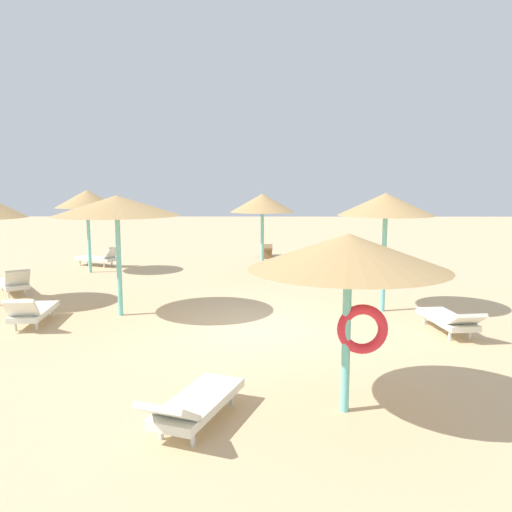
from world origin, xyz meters
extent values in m
plane|color=#D1B284|center=(0.00, 0.00, 0.00)|extent=(80.00, 80.00, 0.00)
cylinder|color=#6BC6BC|center=(1.31, -4.13, 1.06)|extent=(0.12, 0.12, 2.12)
cone|color=tan|center=(1.31, -4.13, 2.26)|extent=(2.72, 2.72, 0.48)
torus|color=red|center=(1.53, -4.13, 1.18)|extent=(0.70, 0.16, 0.70)
cylinder|color=#6BC6BC|center=(-6.05, 7.24, 1.22)|extent=(0.12, 0.12, 2.44)
cone|color=tan|center=(-6.05, 7.24, 2.66)|extent=(2.23, 2.23, 0.63)
cylinder|color=#6BC6BC|center=(-3.28, 1.13, 1.26)|extent=(0.12, 0.12, 2.52)
cone|color=tan|center=(-3.28, 1.13, 2.66)|extent=(2.99, 2.99, 0.48)
cylinder|color=#6BC6BC|center=(3.19, 1.61, 1.25)|extent=(0.12, 0.12, 2.50)
cone|color=tan|center=(3.19, 1.61, 2.68)|extent=(2.35, 2.35, 0.55)
cylinder|color=#6BC6BC|center=(0.19, 7.02, 1.15)|extent=(0.12, 0.12, 2.30)
cone|color=tan|center=(0.19, 7.02, 2.52)|extent=(2.27, 2.27, 0.64)
cube|color=silver|center=(-0.70, -4.47, 0.28)|extent=(1.18, 1.82, 0.12)
cube|color=silver|center=(-0.97, -5.22, 0.48)|extent=(0.78, 0.70, 0.36)
cylinder|color=silver|center=(-0.70, -5.11, 0.11)|extent=(0.06, 0.06, 0.22)
cylinder|color=silver|center=(-1.11, -4.96, 0.11)|extent=(0.06, 0.06, 0.22)
cylinder|color=silver|center=(-0.29, -3.98, 0.11)|extent=(0.06, 0.06, 0.22)
cylinder|color=silver|center=(-0.70, -3.83, 0.11)|extent=(0.06, 0.06, 0.22)
cube|color=silver|center=(-6.33, 8.75, 0.28)|extent=(1.81, 1.27, 0.12)
cube|color=silver|center=(-5.60, 8.43, 0.56)|extent=(0.62, 0.75, 0.49)
cylinder|color=silver|center=(-5.69, 8.71, 0.11)|extent=(0.06, 0.06, 0.22)
cylinder|color=silver|center=(-5.87, 8.31, 0.11)|extent=(0.06, 0.06, 0.22)
cylinder|color=silver|center=(-6.79, 9.20, 0.11)|extent=(0.06, 0.06, 0.22)
cylinder|color=silver|center=(-6.97, 8.80, 0.11)|extent=(0.06, 0.06, 0.22)
cube|color=silver|center=(-5.04, 0.38, 0.28)|extent=(0.81, 1.76, 0.12)
cube|color=silver|center=(-4.96, -0.41, 0.54)|extent=(0.68, 0.50, 0.46)
cylinder|color=silver|center=(-4.76, -0.19, 0.11)|extent=(0.06, 0.06, 0.22)
cylinder|color=silver|center=(-5.20, -0.24, 0.11)|extent=(0.06, 0.06, 0.22)
cylinder|color=silver|center=(-4.88, 1.00, 0.11)|extent=(0.06, 0.06, 0.22)
cylinder|color=silver|center=(-5.32, 0.96, 0.11)|extent=(0.06, 0.06, 0.22)
cube|color=silver|center=(4.14, -0.20, 0.28)|extent=(0.83, 1.76, 0.12)
cube|color=silver|center=(4.24, -0.99, 0.48)|extent=(0.70, 0.58, 0.35)
cylinder|color=silver|center=(4.43, -0.77, 0.11)|extent=(0.06, 0.06, 0.22)
cylinder|color=silver|center=(4.00, -0.82, 0.11)|extent=(0.06, 0.06, 0.22)
cylinder|color=silver|center=(4.29, 0.43, 0.11)|extent=(0.06, 0.06, 0.22)
cylinder|color=silver|center=(3.86, 0.37, 0.11)|extent=(0.06, 0.06, 0.22)
cube|color=silver|center=(2.33, 7.55, 0.28)|extent=(1.54, 1.74, 0.12)
cube|color=silver|center=(2.81, 6.92, 0.56)|extent=(0.75, 0.71, 0.48)
cylinder|color=silver|center=(2.86, 7.21, 0.11)|extent=(0.06, 0.06, 0.22)
cylinder|color=silver|center=(2.52, 6.94, 0.11)|extent=(0.06, 0.06, 0.22)
cylinder|color=silver|center=(2.14, 8.16, 0.11)|extent=(0.06, 0.06, 0.22)
cylinder|color=silver|center=(1.79, 7.90, 0.11)|extent=(0.06, 0.06, 0.22)
cube|color=silver|center=(-7.14, 3.69, 0.28)|extent=(1.50, 1.76, 0.12)
cube|color=silver|center=(-6.68, 3.04, 0.56)|extent=(0.74, 0.68, 0.50)
cylinder|color=silver|center=(-6.62, 3.33, 0.11)|extent=(0.06, 0.06, 0.22)
cylinder|color=silver|center=(-6.98, 3.08, 0.11)|extent=(0.06, 0.06, 0.22)
cylinder|color=silver|center=(-7.30, 4.31, 0.11)|extent=(0.06, 0.06, 0.22)
cylinder|color=silver|center=(-7.66, 4.06, 0.11)|extent=(0.06, 0.06, 0.22)
cube|color=brown|center=(0.45, 11.23, 0.45)|extent=(0.43, 1.51, 0.08)
cube|color=brown|center=(0.44, 10.68, 0.21)|extent=(0.36, 0.13, 0.41)
cube|color=brown|center=(0.46, 11.78, 0.21)|extent=(0.36, 0.13, 0.41)
camera|label=1|loc=(0.13, -10.94, 3.15)|focal=35.83mm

